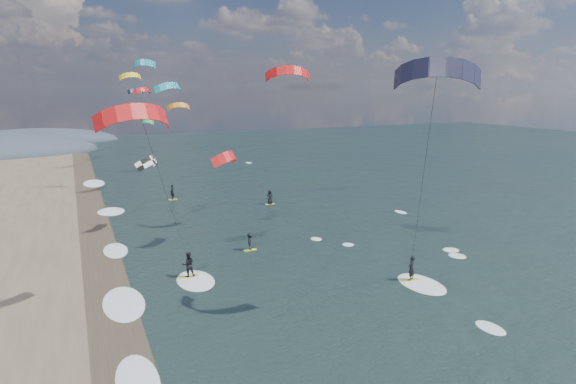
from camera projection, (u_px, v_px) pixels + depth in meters
name	position (u px, v px, depth m)	size (l,w,h in m)	color
wet_sand_strip	(118.00, 343.00, 26.04)	(3.00, 240.00, 0.00)	#382D23
kitesurfer_near_a	(433.00, 119.00, 26.18)	(7.90, 9.45, 15.55)	yellow
kitesurfer_near_b	(158.00, 170.00, 28.35)	(7.24, 8.55, 13.37)	yellow
far_kitesurfers	(234.00, 210.00, 50.90)	(11.16, 22.62, 1.85)	yellow
bg_kite_field	(167.00, 95.00, 67.39)	(14.69, 68.55, 10.85)	yellow
shoreline_surf	(131.00, 304.00, 30.76)	(2.40, 79.40, 0.11)	white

